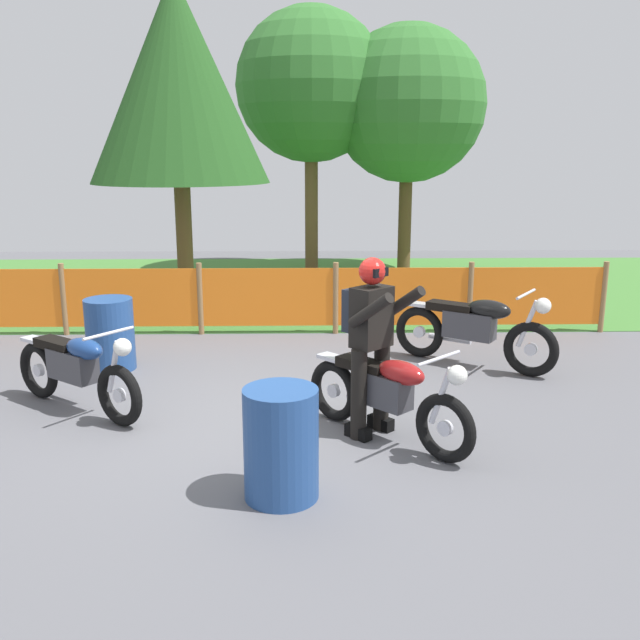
# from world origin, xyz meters

# --- Properties ---
(ground) EXTENTS (24.00, 24.00, 0.02)m
(ground) POSITION_xyz_m (0.00, 0.00, -0.01)
(ground) COLOR #5B5B60
(grass_verge) EXTENTS (24.00, 7.16, 0.01)m
(grass_verge) POSITION_xyz_m (0.00, 7.03, 0.01)
(grass_verge) COLOR #427A33
(grass_verge) RESTS_ON ground
(barrier_fence) EXTENTS (9.89, 0.08, 1.05)m
(barrier_fence) POSITION_xyz_m (0.00, 3.45, 0.54)
(barrier_fence) COLOR olive
(barrier_fence) RESTS_ON ground
(tree_leftmost) EXTENTS (3.02, 3.02, 5.43)m
(tree_leftmost) POSITION_xyz_m (-1.57, 5.76, 3.73)
(tree_leftmost) COLOR brown
(tree_leftmost) RESTS_ON ground
(tree_near_left) EXTENTS (3.15, 3.15, 5.49)m
(tree_near_left) POSITION_xyz_m (0.68, 8.79, 3.90)
(tree_near_left) COLOR brown
(tree_near_left) RESTS_ON ground
(tree_near_right) EXTENTS (3.22, 3.22, 5.15)m
(tree_near_right) POSITION_xyz_m (2.70, 8.68, 3.52)
(tree_near_right) COLOR brown
(tree_near_right) RESTS_ON ground
(motorcycle_lead) EXTENTS (1.80, 1.31, 1.00)m
(motorcycle_lead) POSITION_xyz_m (2.62, 1.81, 0.49)
(motorcycle_lead) COLOR black
(motorcycle_lead) RESTS_ON ground
(motorcycle_trailing) EXTENTS (1.63, 1.28, 0.93)m
(motorcycle_trailing) POSITION_xyz_m (-1.80, 0.37, 0.45)
(motorcycle_trailing) COLOR black
(motorcycle_trailing) RESTS_ON ground
(motorcycle_third) EXTENTS (1.41, 1.50, 0.93)m
(motorcycle_third) POSITION_xyz_m (1.29, -0.44, 0.45)
(motorcycle_third) COLOR black
(motorcycle_third) RESTS_ON ground
(rider_third) EXTENTS (0.76, 0.77, 1.69)m
(rider_third) POSITION_xyz_m (1.14, -0.28, 0.95)
(rider_third) COLOR black
(rider_third) RESTS_ON ground
(oil_drum) EXTENTS (0.58, 0.58, 0.88)m
(oil_drum) POSITION_xyz_m (0.35, -1.52, 0.44)
(oil_drum) COLOR navy
(oil_drum) RESTS_ON ground
(spare_drum) EXTENTS (0.58, 0.58, 0.88)m
(spare_drum) POSITION_xyz_m (-1.84, 1.79, 0.44)
(spare_drum) COLOR navy
(spare_drum) RESTS_ON ground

